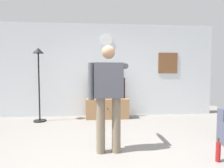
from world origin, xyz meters
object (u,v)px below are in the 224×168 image
at_px(wall_clock, 107,40).
at_px(beverage_bottle, 218,152).
at_px(television, 107,88).
at_px(tv_stand, 107,108).
at_px(floor_lamp, 39,69).
at_px(person_standing_nearer_lamp, 108,92).
at_px(framed_picture, 168,63).

bearing_deg(wall_clock, beverage_bottle, -64.35).
distance_m(television, beverage_bottle, 3.20).
xyz_separation_m(tv_stand, television, (-0.00, 0.05, 0.57)).
bearing_deg(tv_stand, floor_lamp, -172.99).
xyz_separation_m(tv_stand, floor_lamp, (-1.79, -0.22, 1.10)).
distance_m(wall_clock, person_standing_nearer_lamp, 2.84).
distance_m(wall_clock, beverage_bottle, 3.93).
height_order(tv_stand, framed_picture, framed_picture).
height_order(wall_clock, beverage_bottle, wall_clock).
relative_size(television, beverage_bottle, 2.90).
relative_size(framed_picture, beverage_bottle, 1.76).
relative_size(tv_stand, television, 1.18).
xyz_separation_m(television, framed_picture, (1.85, 0.25, 0.72)).
xyz_separation_m(wall_clock, floor_lamp, (-1.79, -0.51, -0.85)).
height_order(person_standing_nearer_lamp, beverage_bottle, person_standing_nearer_lamp).
height_order(television, wall_clock, wall_clock).
height_order(wall_clock, floor_lamp, wall_clock).
bearing_deg(person_standing_nearer_lamp, television, 87.27).
bearing_deg(beverage_bottle, television, 117.58).
bearing_deg(person_standing_nearer_lamp, beverage_bottle, -16.40).
distance_m(floor_lamp, beverage_bottle, 4.27).
xyz_separation_m(tv_stand, wall_clock, (0.00, 0.29, 1.94)).
height_order(tv_stand, wall_clock, wall_clock).
xyz_separation_m(framed_picture, person_standing_nearer_lamp, (-1.96, -2.56, -0.59)).
bearing_deg(floor_lamp, person_standing_nearer_lamp, -50.48).
bearing_deg(beverage_bottle, person_standing_nearer_lamp, 163.60).
relative_size(wall_clock, framed_picture, 0.55).
relative_size(floor_lamp, person_standing_nearer_lamp, 1.12).
xyz_separation_m(television, wall_clock, (0.00, 0.24, 1.37)).
bearing_deg(television, framed_picture, 7.66).
bearing_deg(framed_picture, tv_stand, -170.93).
distance_m(tv_stand, television, 0.57).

